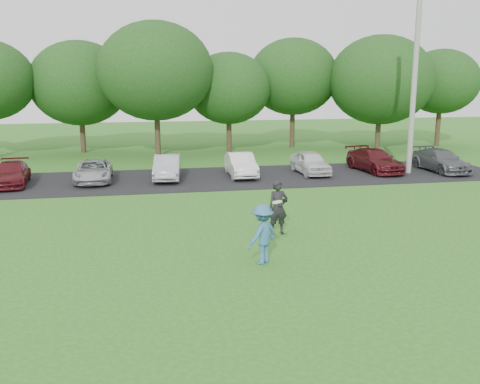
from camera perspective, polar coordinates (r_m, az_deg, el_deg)
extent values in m
plane|color=#276A1E|center=(15.10, 2.55, -7.59)|extent=(100.00, 100.00, 0.00)
cube|color=black|center=(27.49, -3.77, 1.47)|extent=(32.00, 6.50, 0.03)
cylinder|color=gray|center=(29.93, 18.12, 11.45)|extent=(0.28, 0.28, 10.08)
imported|color=teal|center=(14.83, 2.40, -4.53)|extent=(1.24, 1.16, 1.68)
cylinder|color=white|center=(14.42, 3.98, -1.07)|extent=(0.27, 0.27, 0.09)
imported|color=black|center=(17.66, 4.08, -1.64)|extent=(0.67, 0.46, 1.79)
cube|color=black|center=(17.48, 4.81, -0.91)|extent=(0.14, 0.11, 0.10)
imported|color=#561219|center=(27.81, -23.25, 1.81)|extent=(1.84, 3.92, 1.11)
imported|color=#B1B4B9|center=(27.42, -15.37, 2.19)|extent=(1.80, 3.84, 1.06)
imported|color=#B4B7BC|center=(27.33, -7.79, 2.63)|extent=(1.64, 3.77, 1.21)
imported|color=silver|center=(27.90, 0.09, 2.94)|extent=(1.34, 3.69, 1.21)
imported|color=silver|center=(28.88, 7.51, 3.14)|extent=(1.52, 3.57, 1.20)
imported|color=#4B1016|center=(30.28, 14.15, 3.31)|extent=(2.16, 4.36, 1.22)
imported|color=#505257|center=(31.40, 20.63, 3.18)|extent=(1.80, 4.16, 1.19)
cylinder|color=#38281C|center=(38.59, -16.42, 5.70)|extent=(0.36, 0.36, 2.20)
ellipsoid|color=#214C19|center=(38.39, -16.74, 11.05)|extent=(6.68, 6.68, 5.68)
cylinder|color=#38281C|center=(35.63, -8.78, 5.96)|extent=(0.36, 0.36, 2.70)
ellipsoid|color=#214C19|center=(35.44, -9.00, 12.62)|extent=(7.42, 7.42, 6.31)
cylinder|color=#38281C|center=(37.57, -1.18, 6.03)|extent=(0.36, 0.36, 2.20)
ellipsoid|color=#214C19|center=(37.36, -1.20, 11.01)|extent=(5.76, 5.76, 4.90)
cylinder|color=#38281C|center=(40.04, 5.59, 6.71)|extent=(0.36, 0.36, 2.70)
ellipsoid|color=#214C19|center=(39.86, 5.70, 12.14)|extent=(6.50, 6.50, 5.53)
cylinder|color=#38281C|center=(39.42, 14.48, 5.94)|extent=(0.36, 0.36, 2.20)
ellipsoid|color=#214C19|center=(39.22, 14.78, 11.48)|extent=(7.24, 7.24, 6.15)
cylinder|color=#38281C|center=(43.23, 20.35, 6.42)|extent=(0.36, 0.36, 2.70)
ellipsoid|color=#214C19|center=(43.07, 20.69, 10.97)|extent=(5.58, 5.58, 4.74)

